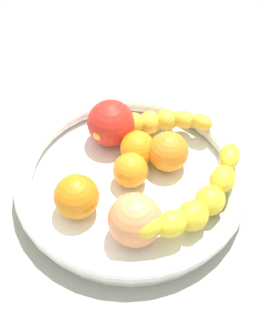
% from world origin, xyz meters
% --- Properties ---
extents(kitchen_counter, '(1.20, 1.20, 0.03)m').
position_xyz_m(kitchen_counter, '(0.00, 0.00, 0.01)').
color(kitchen_counter, '#9A9E94').
rests_on(kitchen_counter, ground).
extents(fruit_bowl, '(0.33, 0.33, 0.04)m').
position_xyz_m(fruit_bowl, '(0.00, 0.00, 0.05)').
color(fruit_bowl, white).
rests_on(fruit_bowl, kitchen_counter).
extents(banana_draped_left, '(0.16, 0.11, 0.05)m').
position_xyz_m(banana_draped_left, '(-0.01, 0.10, 0.07)').
color(banana_draped_left, yellow).
rests_on(banana_draped_left, fruit_bowl).
extents(banana_draped_right, '(0.11, 0.20, 0.05)m').
position_xyz_m(banana_draped_right, '(0.10, -0.02, 0.08)').
color(banana_draped_right, yellow).
rests_on(banana_draped_right, fruit_bowl).
extents(orange_front, '(0.06, 0.06, 0.06)m').
position_xyz_m(orange_front, '(0.04, 0.05, 0.08)').
color(orange_front, orange).
rests_on(orange_front, fruit_bowl).
extents(orange_mid_left, '(0.06, 0.06, 0.06)m').
position_xyz_m(orange_mid_left, '(-0.05, -0.07, 0.08)').
color(orange_mid_left, orange).
rests_on(orange_mid_left, fruit_bowl).
extents(orange_mid_right, '(0.05, 0.05, 0.05)m').
position_xyz_m(orange_mid_right, '(-0.01, 0.04, 0.07)').
color(orange_mid_right, orange).
rests_on(orange_mid_right, fruit_bowl).
extents(orange_rear, '(0.05, 0.05, 0.05)m').
position_xyz_m(orange_rear, '(-0.00, 0.00, 0.07)').
color(orange_rear, orange).
rests_on(orange_rear, fruit_bowl).
extents(peach_blush, '(0.07, 0.07, 0.07)m').
position_xyz_m(peach_blush, '(0.04, -0.08, 0.08)').
color(peach_blush, '#F5995E').
rests_on(peach_blush, fruit_bowl).
extents(tomato_red, '(0.07, 0.07, 0.07)m').
position_xyz_m(tomato_red, '(-0.06, 0.07, 0.08)').
color(tomato_red, red).
rests_on(tomato_red, fruit_bowl).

